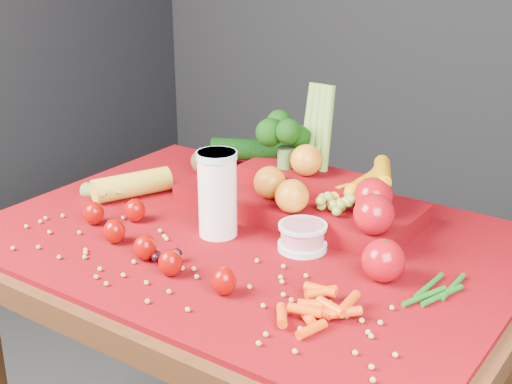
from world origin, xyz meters
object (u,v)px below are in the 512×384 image
Objects in this scene: milk_glass at (217,191)px; yogurt_bowl at (303,236)px; table at (251,282)px; produce_mound at (309,190)px.

milk_glass reaches higher than yogurt_bowl.
yogurt_bowl is (0.12, 0.01, 0.13)m from table.
produce_mound reaches higher than table.
table is 1.86× the size of produce_mound.
yogurt_bowl is at bearing 3.08° from table.
yogurt_bowl reaches higher than table.
produce_mound is (0.10, 0.19, -0.04)m from milk_glass.
table is at bearing -176.92° from yogurt_bowl.
produce_mound is (-0.07, 0.15, 0.03)m from yogurt_bowl.
table is 6.28× the size of milk_glass.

